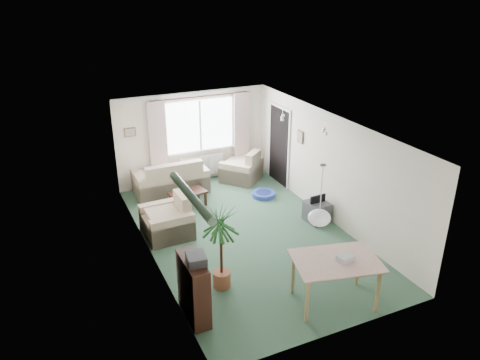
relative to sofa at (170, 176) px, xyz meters
name	(u,v)px	position (x,y,z in m)	size (l,w,h in m)	color
ground	(246,235)	(0.80, -2.75, -0.45)	(6.50, 6.50, 0.00)	#32543E
window	(200,125)	(1.00, 0.48, 1.05)	(1.80, 0.03, 1.30)	white
curtain_rod	(200,96)	(1.00, 0.40, 1.82)	(2.60, 0.03, 0.03)	black
curtain_left	(158,141)	(-0.15, 0.38, 0.82)	(0.45, 0.08, 2.00)	beige
curtain_right	(242,129)	(2.15, 0.38, 0.82)	(0.45, 0.08, 2.00)	beige
radiator	(202,165)	(1.00, 0.44, -0.05)	(1.20, 0.10, 0.55)	white
doorway	(279,146)	(2.78, -0.55, 0.55)	(0.03, 0.95, 2.00)	black
pendant_lamp	(319,218)	(1.00, -5.05, 1.03)	(0.36, 0.36, 0.36)	white
tinsel_garland	(191,196)	(-1.12, -5.05, 1.83)	(1.60, 1.60, 0.12)	#196626
bauble_cluster_a	(283,116)	(2.10, -1.85, 1.77)	(0.20, 0.20, 0.20)	silver
bauble_cluster_b	(325,129)	(2.40, -3.05, 1.77)	(0.20, 0.20, 0.20)	silver
wall_picture_back	(130,132)	(-0.80, 0.48, 1.10)	(0.28, 0.03, 0.22)	brown
wall_picture_right	(300,137)	(2.78, -1.55, 1.10)	(0.03, 0.24, 0.30)	brown
sofa	(170,176)	(0.00, 0.00, 0.00)	(1.78, 0.94, 0.89)	beige
armchair_corner	(241,165)	(1.94, -0.02, -0.03)	(0.94, 0.89, 0.84)	#BFB890
armchair_left	(166,216)	(-0.70, -2.05, -0.01)	(0.98, 0.93, 0.88)	beige
coffee_table	(188,199)	(0.13, -0.95, -0.26)	(0.84, 0.47, 0.38)	black
photo_frame	(187,189)	(0.12, -0.96, 0.01)	(0.12, 0.02, 0.16)	#4F3428
bookshelf	(194,289)	(-1.04, -4.73, 0.08)	(0.28, 0.85, 1.04)	black
hifi_box	(196,259)	(-1.01, -4.81, 0.67)	(0.28, 0.35, 0.14)	#313135
houseplant	(221,248)	(-0.35, -4.18, 0.34)	(0.67, 0.67, 1.57)	#1C5429
dining_table	(334,282)	(1.17, -5.35, -0.05)	(1.28, 0.85, 0.80)	#9F7156
gift_box	(345,259)	(1.29, -5.43, 0.41)	(0.25, 0.18, 0.12)	silver
tv_cube	(317,212)	(2.50, -2.84, -0.22)	(0.46, 0.50, 0.46)	#303034
pet_bed	(264,194)	(2.01, -1.21, -0.39)	(0.57, 0.57, 0.11)	#212A97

